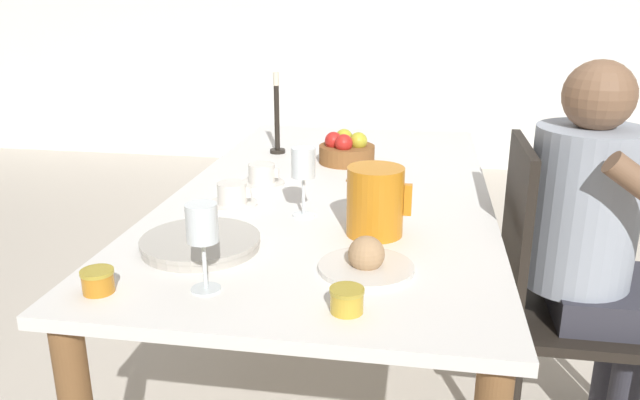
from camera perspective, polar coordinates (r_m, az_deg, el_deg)
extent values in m
plane|color=beige|center=(2.34, 1.19, -16.17)|extent=(20.00, 20.00, 0.00)
cube|color=white|center=(2.03, 1.33, 0.74)|extent=(0.98, 1.89, 0.03)
cylinder|color=brown|center=(3.04, -4.33, -0.44)|extent=(0.07, 0.07, 0.70)
cylinder|color=brown|center=(2.97, 11.99, -1.31)|extent=(0.07, 0.07, 0.70)
cylinder|color=black|center=(2.32, 25.33, -12.57)|extent=(0.04, 0.04, 0.41)
cylinder|color=black|center=(2.24, 16.01, -12.51)|extent=(0.04, 0.04, 0.41)
cube|color=black|center=(2.02, 22.40, -9.90)|extent=(0.42, 0.42, 0.03)
cube|color=black|center=(1.87, 17.49, -2.57)|extent=(0.03, 0.39, 0.50)
cylinder|color=#33333D|center=(2.23, 24.97, -13.42)|extent=(0.09, 0.09, 0.44)
cylinder|color=#33333D|center=(2.10, 26.08, -15.66)|extent=(0.09, 0.09, 0.44)
cube|color=#33333D|center=(2.02, 24.47, -8.22)|extent=(0.30, 0.34, 0.11)
cylinder|color=#9EA8B7|center=(1.90, 22.93, -0.69)|extent=(0.30, 0.30, 0.46)
sphere|color=brown|center=(1.83, 24.16, 8.70)|extent=(0.19, 0.19, 0.19)
cylinder|color=orange|center=(1.61, 5.06, -0.12)|extent=(0.15, 0.15, 0.18)
cube|color=orange|center=(1.60, 8.04, 0.03)|extent=(0.02, 0.02, 0.08)
cone|color=orange|center=(1.59, 3.02, 2.45)|extent=(0.04, 0.04, 0.04)
cylinder|color=white|center=(1.76, -1.50, -1.38)|extent=(0.06, 0.06, 0.00)
cylinder|color=white|center=(1.74, -1.52, 0.40)|extent=(0.01, 0.01, 0.11)
cylinder|color=white|center=(1.72, -1.54, 3.46)|extent=(0.07, 0.07, 0.08)
cylinder|color=white|center=(1.36, -10.37, -8.00)|extent=(0.06, 0.06, 0.00)
cylinder|color=white|center=(1.33, -10.51, -5.85)|extent=(0.01, 0.01, 0.11)
cylinder|color=white|center=(1.30, -10.74, -2.06)|extent=(0.07, 0.07, 0.08)
cylinder|color=gold|center=(1.30, -10.70, -2.81)|extent=(0.05, 0.05, 0.04)
cylinder|color=silver|center=(1.87, -7.99, -0.33)|extent=(0.15, 0.15, 0.01)
cylinder|color=silver|center=(1.86, -8.03, 0.66)|extent=(0.09, 0.09, 0.06)
cube|color=silver|center=(1.85, -6.53, 0.68)|extent=(0.01, 0.01, 0.03)
cylinder|color=silver|center=(2.06, -5.35, 1.53)|extent=(0.15, 0.15, 0.01)
cylinder|color=silver|center=(2.05, -5.38, 2.44)|extent=(0.09, 0.09, 0.06)
cube|color=silver|center=(2.04, -4.00, 2.46)|extent=(0.01, 0.01, 0.03)
cylinder|color=#B7B2A8|center=(1.56, -10.85, -4.09)|extent=(0.29, 0.29, 0.02)
cylinder|color=#B7B2A8|center=(1.56, -10.88, -3.58)|extent=(0.29, 0.29, 0.01)
cylinder|color=silver|center=(1.43, 4.23, -6.17)|extent=(0.22, 0.22, 0.01)
sphere|color=tan|center=(1.41, 4.26, -4.95)|extent=(0.08, 0.08, 0.08)
cylinder|color=#C67A1E|center=(1.40, -19.64, -6.99)|extent=(0.07, 0.07, 0.05)
cylinder|color=gold|center=(1.39, -19.73, -6.20)|extent=(0.07, 0.07, 0.01)
cylinder|color=gold|center=(1.24, 2.47, -9.13)|extent=(0.07, 0.07, 0.05)
cylinder|color=gold|center=(1.23, 2.48, -8.25)|extent=(0.07, 0.07, 0.01)
cylinder|color=brown|center=(2.32, 2.38, 4.21)|extent=(0.21, 0.21, 0.06)
sphere|color=gold|center=(2.30, 3.53, 5.40)|extent=(0.07, 0.07, 0.07)
sphere|color=gold|center=(2.35, 2.21, 5.72)|extent=(0.07, 0.07, 0.07)
sphere|color=red|center=(2.30, 1.25, 5.44)|extent=(0.07, 0.07, 0.07)
sphere|color=red|center=(2.26, 2.18, 5.21)|extent=(0.07, 0.07, 0.07)
cylinder|color=black|center=(2.47, -3.90, 4.49)|extent=(0.06, 0.06, 0.01)
cylinder|color=black|center=(2.44, -3.96, 7.50)|extent=(0.02, 0.02, 0.25)
cylinder|color=beige|center=(2.42, -4.04, 10.99)|extent=(0.02, 0.02, 0.05)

